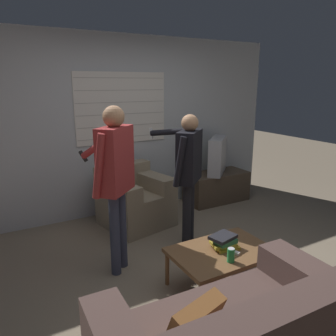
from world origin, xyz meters
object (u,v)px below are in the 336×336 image
Objects in this scene: armchair_beige at (134,200)px; spare_remote at (233,252)px; person_right_standing at (188,164)px; book_stack at (224,242)px; coffee_table at (222,254)px; person_left_standing at (115,170)px; soda_can at (231,255)px; tv at (217,155)px.

armchair_beige is 1.84m from spare_remote.
person_right_standing reaches higher than book_stack.
spare_remote is (-0.14, -1.00, -0.59)m from person_right_standing.
person_left_standing is (-0.74, 0.76, 0.73)m from coffee_table.
coffee_table is at bearing 103.38° from spare_remote.
book_stack reaches higher than soda_can.
armchair_beige is 1.60m from tv.
coffee_table is at bearing -152.51° from book_stack.
person_right_standing is at bearing 99.46° from armchair_beige.
armchair_beige is 1.75m from coffee_table.
coffee_table is (0.12, -1.74, 0.01)m from armchair_beige.
armchair_beige is 1.03× the size of coffee_table.
person_left_standing is at bearing 113.55° from spare_remote.
tv is at bearing -14.26° from person_left_standing.
person_left_standing is (-0.61, -0.98, 0.73)m from armchair_beige.
person_left_standing is 1.24m from book_stack.
book_stack is at bearing 78.11° from spare_remote.
armchair_beige is at bearing 68.53° from person_right_standing.
person_right_standing is (-1.21, -1.02, 0.22)m from tv.
person_right_standing is 1.26m from soda_can.
spare_remote is at bearing 42.97° from soda_can.
soda_can is at bearing 80.11° from armchair_beige.
tv is 0.37× the size of person_left_standing.
person_left_standing is 1.35m from spare_remote.
tv is 1.60m from person_right_standing.
person_right_standing is (0.94, 0.15, -0.09)m from person_left_standing.
armchair_beige reaches higher than coffee_table.
person_right_standing is (0.32, -0.83, 0.65)m from armchair_beige.
book_stack is 2.08× the size of spare_remote.
person_left_standing is at bearing 136.36° from book_stack.
book_stack is 0.12m from spare_remote.
armchair_beige reaches higher than spare_remote.
coffee_table is 0.55× the size of person_left_standing.
person_left_standing is at bearing 146.17° from person_right_standing.
person_right_standing is (0.20, 0.91, 0.64)m from coffee_table.
armchair_beige is 1.53× the size of tv.
person_left_standing reaches higher than tv.
book_stack is (0.78, -0.74, -0.62)m from person_left_standing.
coffee_table is at bearing 9.71° from tv.
tv is 2.45m from spare_remote.
soda_can is 0.17m from spare_remote.
person_right_standing is at bearing -4.09° from tv.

